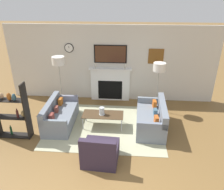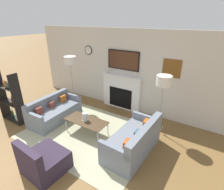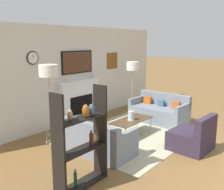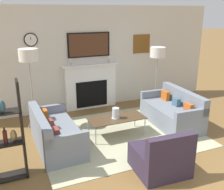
% 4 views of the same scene
% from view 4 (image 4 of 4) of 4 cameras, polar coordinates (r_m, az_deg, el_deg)
% --- Properties ---
extents(fireplace_wall, '(7.44, 0.28, 2.70)m').
position_cam_4_polar(fireplace_wall, '(7.07, -5.00, 7.02)').
color(fireplace_wall, silver).
rests_on(fireplace_wall, ground_plane).
extents(area_rug, '(3.37, 2.60, 0.01)m').
position_cam_4_polar(area_rug, '(5.74, 1.49, -8.52)').
color(area_rug, '#B2B28E').
rests_on(area_rug, ground_plane).
extents(couch_left, '(0.82, 1.66, 0.74)m').
position_cam_4_polar(couch_left, '(5.25, -12.37, -8.32)').
color(couch_left, slate).
rests_on(couch_left, ground_plane).
extents(couch_right, '(0.86, 1.63, 0.81)m').
position_cam_4_polar(couch_right, '(6.28, 13.03, -3.71)').
color(couch_right, slate).
rests_on(couch_right, ground_plane).
extents(armchair, '(0.86, 0.83, 0.79)m').
position_cam_4_polar(armchair, '(4.47, 10.61, -13.33)').
color(armchair, '#302637').
rests_on(armchair, ground_plane).
extents(coffee_table, '(1.20, 0.54, 0.41)m').
position_cam_4_polar(coffee_table, '(5.55, 1.04, -5.22)').
color(coffee_table, '#4C3823').
rests_on(coffee_table, ground_plane).
extents(hurricane_candle, '(0.17, 0.17, 0.23)m').
position_cam_4_polar(hurricane_candle, '(5.48, 0.81, -4.08)').
color(hurricane_candle, silver).
rests_on(hurricane_candle, coffee_table).
extents(floor_lamp_left, '(0.41, 0.41, 1.80)m').
position_cam_4_polar(floor_lamp_left, '(5.88, -17.72, 8.07)').
color(floor_lamp_left, '#9E998E').
rests_on(floor_lamp_left, ground_plane).
extents(floor_lamp_right, '(0.39, 0.39, 1.67)m').
position_cam_4_polar(floor_lamp_right, '(6.99, 9.91, 8.97)').
color(floor_lamp_right, '#9E998E').
rests_on(floor_lamp_right, ground_plane).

